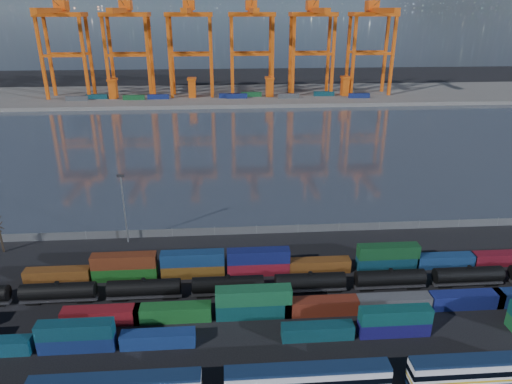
{
  "coord_description": "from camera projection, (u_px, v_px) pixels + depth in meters",
  "views": [
    {
      "loc": [
        -7.11,
        -69.43,
        50.28
      ],
      "look_at": [
        0.0,
        30.0,
        10.0
      ],
      "focal_mm": 32.0,
      "sensor_mm": 36.0,
      "label": 1
    }
  ],
  "objects": [
    {
      "name": "gantry_cranes",
      "position": [
        221.0,
        25.0,
        255.32
      ],
      "size": [
        201.15,
        50.2,
        67.98
      ],
      "color": "#DC540F",
      "rests_on": "ground"
    },
    {
      "name": "far_quay",
      "position": [
        235.0,
        95.0,
        277.35
      ],
      "size": [
        700.0,
        70.0,
        2.0
      ],
      "primitive_type": "cube",
      "color": "#514F4C",
      "rests_on": "ground"
    },
    {
      "name": "ground",
      "position": [
        268.0,
        304.0,
        83.52
      ],
      "size": [
        700.0,
        700.0,
        0.0
      ],
      "primitive_type": "plane",
      "color": "black",
      "rests_on": "ground"
    },
    {
      "name": "harbor_water",
      "position": [
        243.0,
        145.0,
        180.62
      ],
      "size": [
        700.0,
        700.0,
        0.0
      ],
      "primitive_type": "plane",
      "color": "#2F3744",
      "rests_on": "ground"
    },
    {
      "name": "container_row_north",
      "position": [
        271.0,
        264.0,
        92.42
      ],
      "size": [
        142.33,
        2.56,
        5.46
      ],
      "color": "navy",
      "rests_on": "ground"
    },
    {
      "name": "waterfront_fence",
      "position": [
        257.0,
        230.0,
        109.04
      ],
      "size": [
        160.12,
        0.12,
        2.2
      ],
      "color": "#595B5E",
      "rests_on": "ground"
    },
    {
      "name": "passenger_train",
      "position": [
        307.0,
        381.0,
        62.97
      ],
      "size": [
        74.95,
        2.83,
        4.86
      ],
      "color": "silver",
      "rests_on": "ground"
    },
    {
      "name": "container_row_mid",
      "position": [
        269.0,
        307.0,
        79.77
      ],
      "size": [
        142.72,
        2.68,
        5.71
      ],
      "color": "#383B3C",
      "rests_on": "ground"
    },
    {
      "name": "yard_light_mast",
      "position": [
        124.0,
        205.0,
        102.09
      ],
      "size": [
        1.6,
        0.4,
        16.6
      ],
      "color": "slate",
      "rests_on": "ground"
    },
    {
      "name": "quay_containers",
      "position": [
        217.0,
        96.0,
        262.32
      ],
      "size": [
        172.58,
        10.99,
        2.6
      ],
      "color": "navy",
      "rests_on": "far_quay"
    },
    {
      "name": "straddle_carriers",
      "position": [
        231.0,
        87.0,
        265.38
      ],
      "size": [
        140.0,
        7.0,
        11.1
      ],
      "color": "#DC540F",
      "rests_on": "far_quay"
    },
    {
      "name": "container_row_south",
      "position": [
        161.0,
        334.0,
        72.41
      ],
      "size": [
        125.8,
        2.4,
        5.11
      ],
      "color": "#47494D",
      "rests_on": "ground"
    },
    {
      "name": "tanker_string",
      "position": [
        269.0,
        283.0,
        85.86
      ],
      "size": [
        122.29,
        2.96,
        4.24
      ],
      "color": "black",
      "rests_on": "ground"
    },
    {
      "name": "bare_tree",
      "position": [
        0.0,
        235.0,
        99.73
      ],
      "size": [
        2.22,
        2.31,
        8.54
      ],
      "color": "black",
      "rests_on": "ground"
    }
  ]
}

